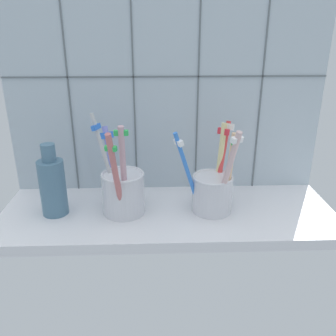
{
  "coord_description": "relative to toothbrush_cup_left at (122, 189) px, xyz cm",
  "views": [
    {
      "loc": [
        -2.25,
        -60.69,
        35.32
      ],
      "look_at": [
        0.0,
        0.16,
        10.86
      ],
      "focal_mm": 38.16,
      "sensor_mm": 36.0,
      "label": 1
    }
  ],
  "objects": [
    {
      "name": "toothbrush_cup_right",
      "position": [
        17.13,
        0.09,
        -0.13
      ],
      "size": [
        12.23,
        11.72,
        17.34
      ],
      "color": "silver",
      "rests_on": "counter_slab"
    },
    {
      "name": "tile_wall_back",
      "position": [
        8.54,
        11.97,
        15.72
      ],
      "size": [
        64.0,
        2.2,
        45.0
      ],
      "color": "#B2C1CC",
      "rests_on": "ground"
    },
    {
      "name": "ceramic_vase",
      "position": [
        -12.83,
        -0.34,
        1.04
      ],
      "size": [
        4.79,
        4.79,
        13.78
      ],
      "color": "slate",
      "rests_on": "counter_slab"
    },
    {
      "name": "toothbrush_cup_left",
      "position": [
        0.0,
        0.0,
        0.0
      ],
      "size": [
        9.61,
        13.52,
        18.88
      ],
      "color": "silver",
      "rests_on": "counter_slab"
    },
    {
      "name": "counter_slab",
      "position": [
        8.54,
        -0.03,
        -5.78
      ],
      "size": [
        64.0,
        22.0,
        2.0
      ],
      "primitive_type": "cube",
      "color": "silver",
      "rests_on": "ground"
    }
  ]
}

